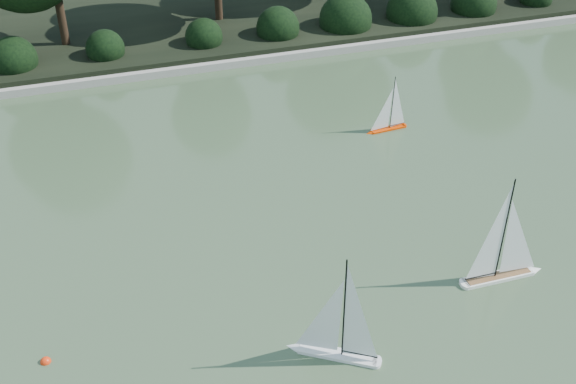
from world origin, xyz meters
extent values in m
plane|color=#31472A|center=(0.00, 0.00, 0.00)|extent=(80.00, 80.00, 0.00)
cube|color=gray|center=(0.00, 9.00, 0.09)|extent=(40.00, 0.35, 0.18)
cube|color=black|center=(0.00, 13.00, 0.15)|extent=(40.00, 8.00, 0.30)
cylinder|color=black|center=(-3.00, 10.90, 0.83)|extent=(0.20, 0.20, 1.66)
cylinder|color=black|center=(1.00, 11.40, 0.63)|extent=(0.20, 0.20, 1.26)
sphere|color=black|center=(-4.00, 9.90, 0.45)|extent=(1.10, 1.10, 1.10)
sphere|color=black|center=(-2.00, 9.90, 0.45)|extent=(1.10, 1.10, 1.10)
sphere|color=black|center=(0.00, 9.90, 0.45)|extent=(1.10, 1.10, 1.10)
sphere|color=black|center=(2.00, 9.90, 0.45)|extent=(1.10, 1.10, 1.10)
sphere|color=black|center=(4.00, 9.90, 0.45)|extent=(1.10, 1.10, 1.10)
sphere|color=black|center=(6.00, 9.90, 0.45)|extent=(1.10, 1.10, 1.10)
sphere|color=black|center=(8.00, 9.90, 0.45)|extent=(1.10, 1.10, 1.10)
cube|color=white|center=(-0.25, -0.55, 0.05)|extent=(1.00, 0.75, 0.11)
cone|color=white|center=(-0.77, -0.22, 0.05)|extent=(0.29, 0.29, 0.21)
cylinder|color=white|center=(0.19, -0.84, 0.05)|extent=(0.18, 0.18, 0.11)
cylinder|color=black|center=(-0.21, -0.58, 0.92)|extent=(0.03, 0.03, 1.64)
cylinder|color=black|center=(-0.01, -0.71, 0.17)|extent=(0.42, 0.28, 0.02)
cube|color=white|center=(2.63, 0.17, 0.06)|extent=(1.13, 0.24, 0.11)
cone|color=white|center=(3.29, 0.16, 0.06)|extent=(0.23, 0.23, 0.23)
cylinder|color=white|center=(2.07, 0.18, 0.06)|extent=(0.14, 0.14, 0.11)
cube|color=olive|center=(2.63, 0.17, 0.12)|extent=(1.04, 0.18, 0.01)
cylinder|color=black|center=(2.58, 0.17, 0.99)|extent=(0.02, 0.02, 1.75)
cylinder|color=black|center=(2.33, 0.17, 0.18)|extent=(0.52, 0.02, 0.02)
cube|color=#F53900|center=(2.99, 4.94, 0.04)|extent=(0.76, 0.21, 0.07)
cone|color=#F53900|center=(2.56, 4.90, 0.04)|extent=(0.16, 0.16, 0.15)
cylinder|color=#F53900|center=(3.36, 4.97, 0.04)|extent=(0.10, 0.10, 0.07)
cylinder|color=black|center=(3.03, 4.94, 0.65)|extent=(0.02, 0.02, 1.16)
cylinder|color=black|center=(3.19, 4.95, 0.12)|extent=(0.34, 0.04, 0.01)
sphere|color=#FA330D|center=(-3.98, 0.55, 0.00)|extent=(0.14, 0.14, 0.14)
camera|label=1|loc=(-2.98, -6.79, 7.21)|focal=45.00mm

